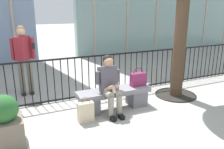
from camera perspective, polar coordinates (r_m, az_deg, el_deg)
ground_plane at (r=4.94m, az=0.49°, el=-8.68°), size 60.00×60.00×0.00m
stone_bench at (r=4.83m, az=0.50°, el=-5.76°), size 1.60×0.44×0.45m
seated_person_with_phone at (r=4.53m, az=-0.55°, el=-2.17°), size 0.52×0.66×1.21m
handbag_on_bench at (r=4.98m, az=6.61°, el=-1.16°), size 0.35×0.15×0.42m
shopping_bag at (r=4.37m, az=-6.67°, el=-9.36°), size 0.30×0.14×0.48m
bystander_at_railing at (r=5.90m, az=-21.48°, el=4.55°), size 0.55×0.44×1.71m
plaza_railing at (r=5.53m, az=-3.45°, el=-0.18°), size 9.11×0.04×1.03m
planter at (r=3.91m, az=-25.31°, el=-11.06°), size 0.50×0.50×0.85m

